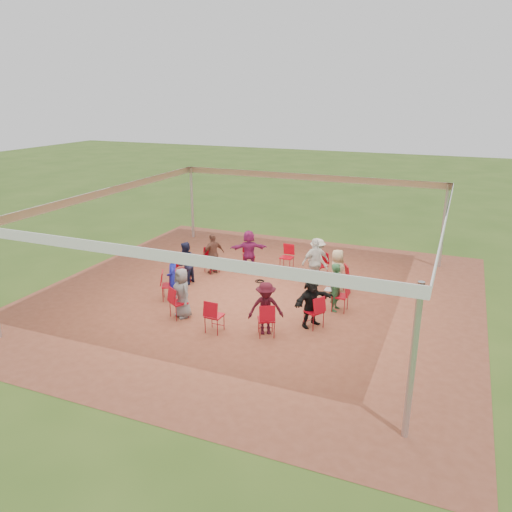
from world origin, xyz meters
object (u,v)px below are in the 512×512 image
at_px(person_seated_4, 213,254).
at_px(person_seated_5, 185,263).
at_px(chair_0, 340,296).
at_px(chair_6, 183,270).
at_px(person_seated_3, 249,250).
at_px(chair_9, 214,316).
at_px(person_seated_9, 311,301).
at_px(chair_7, 169,286).
at_px(person_seated_7, 182,293).
at_px(person_seated_8, 266,308).
at_px(chair_5, 212,260).
at_px(chair_2, 320,266).
at_px(chair_10, 266,320).
at_px(cable_coil, 260,281).
at_px(chair_1, 340,279).
at_px(person_seated_1, 337,272).
at_px(chair_3, 287,258).
at_px(chair_4, 249,256).
at_px(laptop, 331,288).
at_px(person_seated_0, 336,287).
at_px(chair_11, 314,312).
at_px(chair_8, 179,303).
at_px(person_seated_6, 173,277).

bearing_deg(person_seated_4, person_seated_5, 15.00).
height_order(chair_0, person_seated_5, person_seated_5).
xyz_separation_m(chair_6, person_seated_3, (1.43, 2.12, 0.26)).
xyz_separation_m(chair_9, person_seated_9, (2.20, 1.30, 0.26)).
relative_size(chair_7, person_seated_7, 0.64).
bearing_deg(person_seated_8, chair_5, 105.36).
distance_m(chair_2, chair_10, 4.53).
bearing_deg(cable_coil, person_seated_3, 128.93).
relative_size(chair_1, chair_9, 1.00).
distance_m(chair_0, person_seated_8, 2.57).
bearing_deg(chair_0, chair_9, 135.00).
distance_m(chair_6, person_seated_4, 1.35).
bearing_deg(person_seated_3, chair_6, 27.67).
relative_size(person_seated_1, person_seated_5, 1.00).
xyz_separation_m(chair_6, chair_9, (2.53, -2.69, 0.00)).
bearing_deg(person_seated_4, cable_coil, 116.85).
bearing_deg(chair_3, person_seated_7, 75.36).
bearing_deg(chair_0, person_seated_9, 159.99).
bearing_deg(person_seated_5, chair_3, 136.35).
bearing_deg(chair_1, person_seated_7, 104.64).
xyz_separation_m(chair_4, person_seated_9, (3.36, -3.61, 0.26)).
distance_m(person_seated_1, laptop, 1.26).
bearing_deg(chair_6, chair_3, 135.00).
height_order(chair_1, person_seated_7, person_seated_7).
distance_m(person_seated_1, person_seated_5, 4.82).
relative_size(person_seated_0, person_seated_5, 1.00).
bearing_deg(person_seated_5, chair_1, 105.36).
xyz_separation_m(chair_2, cable_coil, (-1.72, -1.06, -0.43)).
height_order(chair_11, person_seated_8, person_seated_8).
bearing_deg(chair_7, person_seated_1, 90.00).
bearing_deg(person_seated_4, chair_2, 136.35).
height_order(chair_3, chair_9, same).
distance_m(chair_0, chair_9, 3.70).
height_order(chair_9, cable_coil, chair_9).
bearing_deg(person_seated_4, chair_8, 43.65).
distance_m(chair_1, cable_coil, 2.68).
bearing_deg(chair_6, chair_8, 30.00).
distance_m(chair_7, person_seated_6, 0.28).
distance_m(chair_3, chair_7, 4.53).
bearing_deg(chair_10, person_seated_3, 90.00).
distance_m(person_seated_5, person_seated_6, 1.29).
distance_m(chair_5, person_seated_3, 1.35).
relative_size(chair_2, person_seated_4, 0.64).
bearing_deg(person_seated_9, laptop, 22.24).
bearing_deg(person_seated_7, person_seated_4, 135.00).
relative_size(chair_9, person_seated_9, 0.64).
xyz_separation_m(chair_3, person_seated_3, (-1.26, -0.42, 0.26)).
relative_size(chair_2, person_seated_0, 0.64).
distance_m(chair_5, person_seated_6, 2.57).
bearing_deg(person_seated_3, chair_11, 105.36).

